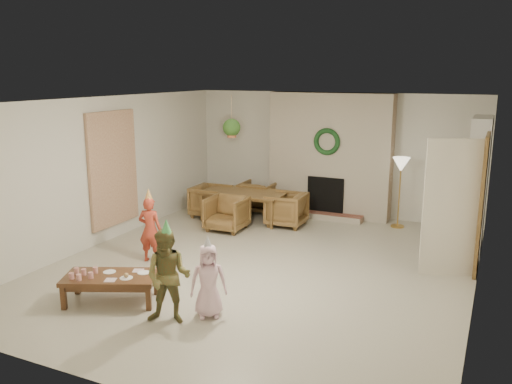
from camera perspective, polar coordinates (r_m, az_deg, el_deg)
The scene contains 56 objects.
floor at distance 8.15m, azimuth 0.73°, elevation -7.99°, with size 7.00×7.00×0.00m, color #B7B29E.
ceiling at distance 7.63m, azimuth 0.78°, elevation 9.85°, with size 7.00×7.00×0.00m, color white.
wall_back at distance 11.03m, azimuth 8.28°, elevation 4.11°, with size 7.00×7.00×0.00m, color silver.
wall_front at distance 4.94m, azimuth -16.36°, elevation -7.19°, with size 7.00×7.00×0.00m, color silver.
wall_left at distance 9.41m, azimuth -16.15°, elevation 2.24°, with size 7.00×7.00×0.00m, color silver.
wall_right at distance 7.14m, azimuth 23.28°, elevation -1.57°, with size 7.00×7.00×0.00m, color silver.
fireplace_mass at distance 10.84m, azimuth 7.97°, elevation 3.97°, with size 2.50×0.40×2.50m, color #583017.
fireplace_hearth at distance 10.76m, azimuth 7.22°, elevation -2.56°, with size 1.60×0.30×0.12m, color maroon.
fireplace_firebox at distance 10.82m, azimuth 7.56°, elevation -0.35°, with size 0.75×0.12×0.75m, color black.
fireplace_wreath at distance 10.58m, azimuth 7.65°, elevation 5.41°, with size 0.54×0.54×0.10m, color #173D1D.
floor_lamp_base at distance 10.49m, azimuth 15.02°, elevation -3.58°, with size 0.25×0.25×0.03m, color gold.
floor_lamp_post at distance 10.33m, azimuth 15.22°, elevation -0.31°, with size 0.03×0.03×1.21m, color gold.
floor_lamp_shade at distance 10.22m, azimuth 15.41°, elevation 2.87°, with size 0.32×0.32×0.27m, color beige.
bookshelf_carcass at distance 9.42m, azimuth 22.79°, elevation 0.83°, with size 0.30×1.00×2.20m, color white.
bookshelf_shelf_a at distance 9.57m, azimuth 22.33°, elevation -2.97°, with size 0.30×0.92×0.03m, color white.
bookshelf_shelf_b at distance 9.47m, azimuth 22.54°, elevation -0.64°, with size 0.30×0.92×0.03m, color white.
bookshelf_shelf_c at distance 9.40m, azimuth 22.75°, elevation 1.73°, with size 0.30×0.92×0.03m, color white.
bookshelf_shelf_d at distance 9.33m, azimuth 22.96°, elevation 4.14°, with size 0.30×0.92×0.03m, color white.
books_row_lower at distance 9.39m, azimuth 22.23°, elevation -2.37°, with size 0.20×0.40×0.24m, color #B44021.
books_row_mid at distance 9.49m, azimuth 22.51°, elevation 0.26°, with size 0.20×0.44×0.24m, color navy.
books_row_upper at distance 9.28m, azimuth 22.66°, elevation 2.42°, with size 0.20×0.36×0.22m, color gold.
door_frame at distance 8.36m, azimuth 23.20°, elevation -1.20°, with size 0.05×0.86×2.04m, color brown.
door_leaf at distance 8.01m, azimuth 20.36°, elevation -1.68°, with size 0.05×0.80×2.00m, color beige.
curtain_panel at distance 9.53m, azimuth -15.18°, elevation 2.44°, with size 0.06×1.20×2.00m, color beige.
dining_table at distance 10.50m, azimuth -1.39°, elevation -1.53°, with size 1.66×0.93×0.58m, color brown.
dining_chair_near at distance 9.86m, azimuth -3.18°, elevation -2.33°, with size 0.69×0.71×0.65m, color brown.
dining_chair_far at distance 11.14m, azimuth 0.20°, elevation -0.53°, with size 0.69×0.71×0.65m, color brown.
dining_chair_left at distance 10.81m, azimuth -4.90°, elevation -0.99°, with size 0.69×0.71×0.65m, color brown.
dining_chair_right at distance 10.15m, azimuth 3.29°, elevation -1.88°, with size 0.69×0.71×0.65m, color brown.
hanging_plant_cord at distance 9.57m, azimuth -2.66°, elevation 8.34°, with size 0.01×0.01×0.70m, color tan.
hanging_plant_pot at distance 9.60m, azimuth -2.64°, elevation 6.26°, with size 0.16×0.16×0.12m, color #985031.
hanging_plant_foliage at distance 9.59m, azimuth -2.65°, elevation 6.97°, with size 0.32×0.32×0.32m, color #214316.
coffee_table_top at distance 7.08m, azimuth -15.42°, elevation -8.87°, with size 1.17×0.59×0.05m, color #53331B.
coffee_table_apron at distance 7.11m, azimuth -15.39°, elevation -9.34°, with size 1.08×0.50×0.07m, color #53331B.
coffee_leg_fl at distance 7.11m, azimuth -20.07°, elevation -10.69°, with size 0.06×0.06×0.31m, color #53331B.
coffee_leg_fr at distance 6.81m, azimuth -11.52°, elevation -11.21°, with size 0.06×0.06×0.31m, color #53331B.
coffee_leg_bl at distance 7.52m, azimuth -18.77°, elevation -9.28°, with size 0.06×0.06×0.31m, color #53331B.
coffee_leg_br at distance 7.24m, azimuth -10.70°, elevation -9.68°, with size 0.06×0.06×0.31m, color #53331B.
cup_a at distance 7.08m, azimuth -19.31°, elevation -8.56°, with size 0.06×0.06×0.08m, color white.
cup_b at distance 7.24m, azimuth -18.82°, elevation -8.05°, with size 0.06×0.06×0.08m, color white.
cup_c at distance 7.00m, azimuth -18.60°, elevation -8.74°, with size 0.06×0.06×0.08m, color white.
cup_d at distance 7.16m, azimuth -18.12°, elevation -8.22°, with size 0.06×0.06×0.08m, color white.
cup_e at distance 7.03m, azimuth -17.42°, elevation -8.59°, with size 0.06×0.06×0.08m, color white.
cup_f at distance 7.19m, azimuth -16.97°, elevation -8.07°, with size 0.06×0.06×0.08m, color white.
plate_a at distance 7.18m, azimuth -15.54°, elevation -8.31°, with size 0.16×0.16×0.01m, color white.
plate_b at distance 6.93m, azimuth -13.84°, elevation -8.99°, with size 0.16×0.16×0.01m, color white.
plate_c at distance 7.05m, azimuth -12.03°, elevation -8.51°, with size 0.16×0.16×0.01m, color white.
food_scoop at distance 6.92m, azimuth -13.85°, elevation -8.72°, with size 0.06×0.06×0.06m, color tan.
napkin_left at distance 6.91m, azimuth -15.46°, elevation -9.15°, with size 0.14×0.14×0.01m, color #D89FAC.
napkin_right at distance 7.14m, azimuth -12.61°, elevation -8.28°, with size 0.14×0.14×0.01m, color #D89FAC.
child_red at distance 8.35m, azimuth -11.37°, elevation -4.01°, with size 0.38×0.25×1.03m, color #B53B26.
party_hat_red at distance 8.21m, azimuth -11.54°, elevation -0.28°, with size 0.14×0.14×0.19m, color #D9D448.
child_plaid at distance 6.30m, azimuth -9.45°, elevation -9.03°, with size 0.55×0.43×1.14m, color brown.
party_hat_plaid at distance 6.11m, azimuth -9.66°, elevation -3.70°, with size 0.13×0.13×0.19m, color #50BA5D.
child_pink at distance 6.44m, azimuth -5.17°, elevation -9.53°, with size 0.44×0.29×0.91m, color #F9C7D8.
party_hat_pink at distance 6.27m, azimuth -5.26°, elevation -5.38°, with size 0.12×0.12×0.16m, color silver.
Camera 1 is at (3.13, -6.94, 2.90)m, focal length 37.03 mm.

